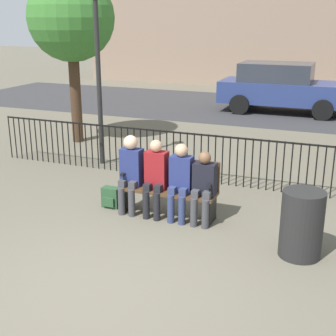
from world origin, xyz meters
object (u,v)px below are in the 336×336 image
at_px(seated_person_3, 204,184).
at_px(trash_bin, 302,224).
at_px(backpack, 111,198).
at_px(lamp_post, 97,49).
at_px(seated_person_0, 131,170).
at_px(parked_car_0, 282,87).
at_px(park_bench, 170,185).
at_px(tree_1, 71,19).
at_px(seated_person_1, 156,175).
at_px(seated_person_2, 180,178).

xyz_separation_m(seated_person_3, trash_bin, (1.51, -0.52, -0.18)).
distance_m(backpack, lamp_post, 3.38).
relative_size(seated_person_0, backpack, 3.71).
bearing_deg(parked_car_0, park_bench, -91.99).
bearing_deg(parked_car_0, lamp_post, -110.27).
relative_size(tree_1, parked_car_0, 0.97).
xyz_separation_m(seated_person_1, lamp_post, (-2.19, 2.16, 1.73)).
bearing_deg(seated_person_3, trash_bin, -19.06).
bearing_deg(seated_person_1, tree_1, 135.71).
height_order(seated_person_1, trash_bin, seated_person_1).
distance_m(park_bench, seated_person_3, 0.63).
distance_m(seated_person_0, seated_person_2, 0.85).
height_order(seated_person_0, tree_1, tree_1).
xyz_separation_m(seated_person_0, seated_person_1, (0.43, -0.00, -0.03)).
bearing_deg(trash_bin, parked_car_0, 100.09).
distance_m(seated_person_0, backpack, 0.68).
xyz_separation_m(park_bench, lamp_post, (-2.38, 2.04, 1.93)).
bearing_deg(lamp_post, parked_car_0, 69.73).
height_order(backpack, parked_car_0, parked_car_0).
bearing_deg(trash_bin, seated_person_2, 164.38).
bearing_deg(park_bench, seated_person_3, -12.39).
relative_size(seated_person_2, trash_bin, 1.34).
bearing_deg(seated_person_1, trash_bin, -12.94).
relative_size(seated_person_1, lamp_post, 0.34).
bearing_deg(trash_bin, backpack, 169.83).
height_order(seated_person_1, seated_person_2, seated_person_1).
bearing_deg(park_bench, tree_1, 138.14).
height_order(seated_person_1, lamp_post, lamp_post).
xyz_separation_m(tree_1, parked_car_0, (4.22, 5.86, -2.15)).
relative_size(park_bench, seated_person_3, 1.37).
distance_m(seated_person_2, trash_bin, 1.96).
height_order(park_bench, backpack, park_bench).
bearing_deg(trash_bin, seated_person_1, 167.06).
bearing_deg(seated_person_1, seated_person_3, -0.45).
relative_size(lamp_post, trash_bin, 4.03).
height_order(seated_person_2, tree_1, tree_1).
distance_m(seated_person_0, tree_1, 5.38).
bearing_deg(seated_person_2, lamp_post, 140.27).
bearing_deg(seated_person_0, backpack, 175.41).
bearing_deg(seated_person_2, seated_person_3, -0.76).
bearing_deg(backpack, lamp_post, 122.56).
xyz_separation_m(seated_person_1, seated_person_2, (0.41, -0.00, -0.01)).
relative_size(park_bench, tree_1, 0.38).
bearing_deg(park_bench, seated_person_0, -168.78).
distance_m(park_bench, lamp_post, 3.67).
distance_m(seated_person_2, backpack, 1.34).
bearing_deg(seated_person_2, seated_person_1, 179.83).
relative_size(backpack, lamp_post, 0.09).
bearing_deg(park_bench, seated_person_1, -146.61).
distance_m(seated_person_1, parked_car_0, 9.49).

